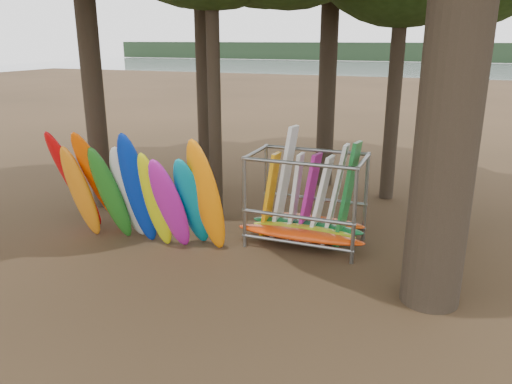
% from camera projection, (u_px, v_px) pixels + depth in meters
% --- Properties ---
extents(ground, '(120.00, 120.00, 0.00)m').
position_uv_depth(ground, '(219.00, 269.00, 11.11)').
color(ground, '#47331E').
rests_on(ground, ground).
extents(lake, '(160.00, 160.00, 0.00)m').
position_uv_depth(lake, '(419.00, 78.00, 64.46)').
color(lake, gray).
rests_on(lake, ground).
extents(far_shore, '(160.00, 4.00, 4.00)m').
position_uv_depth(far_shore, '(437.00, 52.00, 108.33)').
color(far_shore, black).
rests_on(far_shore, ground).
extents(kayak_row, '(4.62, 1.90, 3.09)m').
position_uv_depth(kayak_row, '(136.00, 194.00, 11.98)').
color(kayak_row, red).
rests_on(kayak_row, ground).
extents(storage_rack, '(3.15, 1.60, 2.91)m').
position_uv_depth(storage_rack, '(306.00, 203.00, 12.20)').
color(storage_rack, slate).
rests_on(storage_rack, ground).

